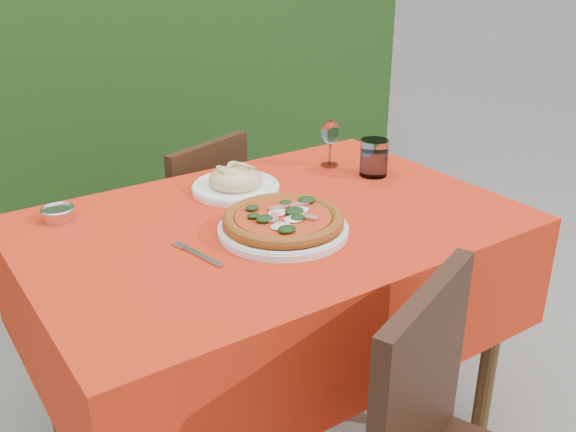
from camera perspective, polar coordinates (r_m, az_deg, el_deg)
hedge at (r=3.00m, az=-18.26°, el=12.80°), size 3.20×0.55×1.78m
dining_table at (r=1.75m, az=-1.47°, el=-4.75°), size 1.26×0.86×0.75m
chair_far at (r=2.33m, az=-8.31°, el=-1.15°), size 0.45×0.45×0.80m
pizza_plate at (r=1.59m, az=-0.43°, el=-0.61°), size 0.37×0.37×0.06m
pasta_plate at (r=1.85m, az=-4.68°, el=2.96°), size 0.25×0.25×0.07m
water_glass at (r=1.98m, az=7.64°, el=5.00°), size 0.09×0.09×0.11m
wine_glass at (r=2.04m, az=3.79°, el=7.27°), size 0.06×0.06×0.15m
fork at (r=1.49m, az=-7.62°, el=-3.57°), size 0.06×0.19×0.00m
steel_ramekin at (r=1.77m, az=-19.75°, el=0.14°), size 0.08×0.08×0.03m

